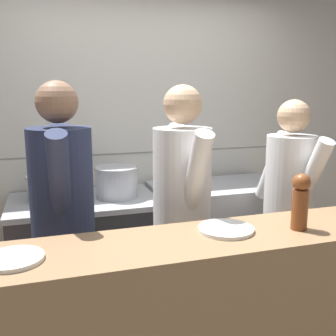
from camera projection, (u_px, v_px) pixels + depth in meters
wall_back_tiled at (141, 135)px, 3.43m from camera, size 8.00×0.06×2.60m
oven_range at (86, 253)px, 3.06m from camera, size 1.10×0.71×0.88m
prep_counter at (217, 236)px, 3.39m from camera, size 1.11×0.65×0.90m
pass_counter at (229, 331)px, 1.96m from camera, size 2.85×0.45×1.02m
stock_pot at (49, 187)px, 2.94m from camera, size 0.33×0.33×0.19m
sauce_pot at (117, 181)px, 3.01m from camera, size 0.33×0.33×0.24m
mixing_bowl_steel at (196, 183)px, 3.18m from camera, size 0.21×0.21×0.09m
plated_dish_main at (13, 259)px, 1.56m from camera, size 0.24×0.24×0.02m
plated_dish_appetiser at (225, 229)px, 1.89m from camera, size 0.27×0.27×0.02m
pepper_mill at (300, 200)px, 1.89m from camera, size 0.09×0.09×0.28m
chef_head_cook at (63, 219)px, 2.24m from camera, size 0.38×0.76×1.74m
chef_sous at (182, 212)px, 2.38m from camera, size 0.35×0.75×1.72m
chef_line at (288, 206)px, 2.69m from camera, size 0.35×0.71×1.63m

